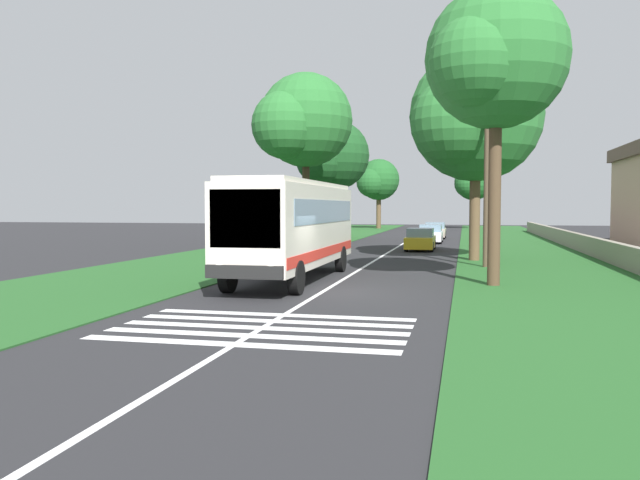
% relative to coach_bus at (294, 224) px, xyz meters
% --- Properties ---
extents(ground, '(160.00, 160.00, 0.00)m').
position_rel_coach_bus_xyz_m(ground, '(-3.07, -1.80, -2.15)').
color(ground, '#262628').
extents(grass_verge_left, '(120.00, 8.00, 0.04)m').
position_rel_coach_bus_xyz_m(grass_verge_left, '(11.93, 6.40, -2.13)').
color(grass_verge_left, '#235623').
rests_on(grass_verge_left, ground).
extents(grass_verge_right, '(120.00, 8.00, 0.04)m').
position_rel_coach_bus_xyz_m(grass_verge_right, '(11.93, -10.00, -2.13)').
color(grass_verge_right, '#235623').
rests_on(grass_verge_right, ground).
extents(centre_line, '(110.00, 0.16, 0.01)m').
position_rel_coach_bus_xyz_m(centre_line, '(11.93, -1.80, -2.14)').
color(centre_line, silver).
rests_on(centre_line, ground).
extents(coach_bus, '(11.16, 2.62, 3.73)m').
position_rel_coach_bus_xyz_m(coach_bus, '(0.00, 0.00, 0.00)').
color(coach_bus, silver).
rests_on(coach_bus, ground).
extents(zebra_crossing, '(4.05, 6.80, 0.01)m').
position_rel_coach_bus_xyz_m(zebra_crossing, '(-9.44, -1.80, -2.14)').
color(zebra_crossing, silver).
rests_on(zebra_crossing, ground).
extents(trailing_car_0, '(4.30, 1.78, 1.43)m').
position_rel_coach_bus_xyz_m(trailing_car_0, '(17.76, -3.58, -1.48)').
color(trailing_car_0, gold).
rests_on(trailing_car_0, ground).
extents(trailing_car_1, '(4.30, 1.78, 1.43)m').
position_rel_coach_bus_xyz_m(trailing_car_1, '(26.63, -3.78, -1.48)').
color(trailing_car_1, silver).
rests_on(trailing_car_1, ground).
extents(trailing_car_2, '(4.30, 1.78, 1.43)m').
position_rel_coach_bus_xyz_m(trailing_car_2, '(33.74, -3.82, -1.48)').
color(trailing_car_2, '#B7A893').
rests_on(trailing_car_2, ground).
extents(roadside_tree_left_0, '(7.10, 5.77, 9.87)m').
position_rel_coach_bus_xyz_m(roadside_tree_left_0, '(28.57, 4.39, 4.72)').
color(roadside_tree_left_0, '#3D2D1E').
rests_on(roadside_tree_left_0, grass_verge_left).
extents(roadside_tree_left_1, '(6.63, 5.24, 8.78)m').
position_rel_coach_bus_xyz_m(roadside_tree_left_1, '(57.35, 4.50, 3.88)').
color(roadside_tree_left_1, brown).
rests_on(roadside_tree_left_1, grass_verge_left).
extents(roadside_tree_left_2, '(7.88, 6.40, 11.78)m').
position_rel_coach_bus_xyz_m(roadside_tree_left_2, '(18.81, 4.45, 6.29)').
color(roadside_tree_left_2, '#3D2D1E').
rests_on(roadside_tree_left_2, grass_verge_left).
extents(roadside_tree_right_0, '(7.77, 6.76, 10.80)m').
position_rel_coach_bus_xyz_m(roadside_tree_right_0, '(10.31, -6.65, 5.15)').
color(roadside_tree_right_0, brown).
rests_on(roadside_tree_right_0, grass_verge_right).
extents(roadside_tree_right_1, '(5.99, 4.92, 10.37)m').
position_rel_coach_bus_xyz_m(roadside_tree_right_1, '(-0.11, -7.23, 5.64)').
color(roadside_tree_right_1, '#4C3826').
rests_on(roadside_tree_right_1, grass_verge_right).
extents(roadside_tree_right_2, '(5.63, 4.80, 8.36)m').
position_rel_coach_bus_xyz_m(roadside_tree_right_2, '(59.63, -7.23, 3.72)').
color(roadside_tree_right_2, brown).
rests_on(roadside_tree_right_2, grass_verge_right).
extents(utility_pole, '(0.24, 1.40, 7.55)m').
position_rel_coach_bus_xyz_m(utility_pole, '(6.74, -7.28, 1.81)').
color(utility_pole, '#473828').
rests_on(utility_pole, grass_verge_right).
extents(roadside_wall, '(70.00, 0.40, 1.05)m').
position_rel_coach_bus_xyz_m(roadside_wall, '(16.93, -13.40, -1.58)').
color(roadside_wall, gray).
rests_on(roadside_wall, grass_verge_right).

